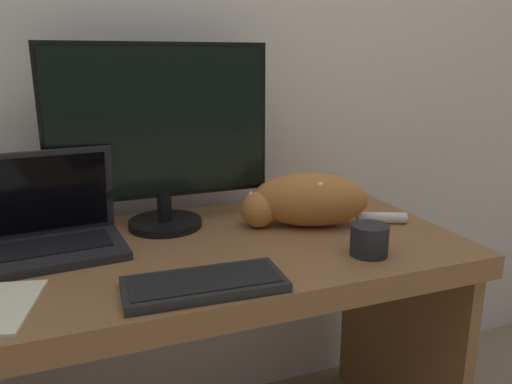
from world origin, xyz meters
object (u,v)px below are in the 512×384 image
Objects in this scene: monitor at (161,134)px; laptop at (48,233)px; coffee_mug at (369,240)px; cat at (306,199)px; external_keyboard at (204,284)px.

monitor reaches higher than laptop.
laptop is (-0.30, -0.09, -0.21)m from monitor.
monitor is 6.56× the size of coffee_mug.
monitor is 0.61m from coffee_mug.
cat is 0.26m from coffee_mug.
cat is (0.37, -0.13, -0.18)m from monitor.
monitor is 0.49m from external_keyboard.
coffee_mug is (0.42, 0.04, 0.03)m from external_keyboard.
laptop is at bearing 157.68° from coffee_mug.
monitor reaches higher than cat.
monitor is at bearing -176.29° from cat.
monitor is 0.44m from cat.
laptop is 1.07× the size of external_keyboard.
coffee_mug is at bearing -42.50° from monitor.
laptop is 0.67m from cat.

